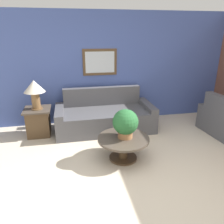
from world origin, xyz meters
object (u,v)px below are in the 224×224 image
couch_main (105,117)px  potted_plant_on_table (125,123)px  coffee_table (123,143)px  side_table (39,122)px  table_lamp (34,89)px

couch_main → potted_plant_on_table: bearing=-84.0°
coffee_table → potted_plant_on_table: (0.03, 0.01, 0.38)m
side_table → table_lamp: 0.72m
side_table → potted_plant_on_table: size_ratio=1.18×
coffee_table → potted_plant_on_table: potted_plant_on_table is taller
side_table → potted_plant_on_table: (1.60, -1.29, 0.38)m
table_lamp → couch_main: bearing=0.8°
couch_main → table_lamp: (-1.46, -0.02, 0.73)m
table_lamp → potted_plant_on_table: size_ratio=1.20×
side_table → table_lamp: table_lamp is taller
side_table → table_lamp: (0.00, -0.00, 0.72)m
couch_main → table_lamp: bearing=-179.2°
side_table → potted_plant_on_table: bearing=-39.0°
coffee_table → table_lamp: (-1.57, 1.30, 0.73)m
couch_main → side_table: couch_main is taller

